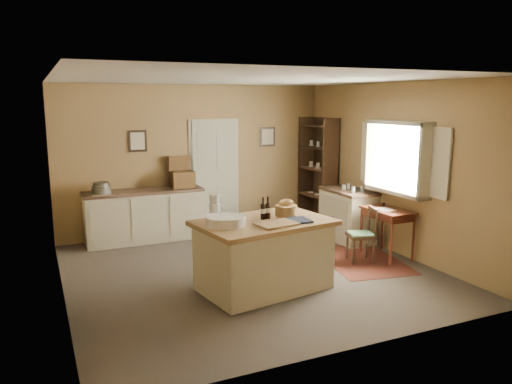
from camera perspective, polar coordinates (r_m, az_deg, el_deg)
ground at (r=7.25m, az=-0.67°, el=-9.04°), size 5.00×5.00×0.00m
wall_back at (r=9.24m, az=-6.91°, el=3.74°), size 5.00×0.10×2.70m
wall_front at (r=4.77m, az=11.38°, el=-2.71°), size 5.00×0.10×2.70m
wall_left at (r=6.36m, az=-21.82°, el=0.03°), size 0.10×5.00×2.70m
wall_right at (r=8.23m, az=15.49°, el=2.61°), size 0.10×5.00×2.70m
ceiling at (r=6.84m, az=-0.72°, el=12.81°), size 5.00×5.00×0.00m
door at (r=9.36m, az=-4.77°, el=2.05°), size 0.97×0.06×2.11m
framed_prints at (r=9.25m, az=-5.73°, el=6.07°), size 2.82×0.02×0.38m
window at (r=8.00m, az=16.05°, el=3.82°), size 0.25×1.99×1.12m
work_island at (r=6.47m, az=0.81°, el=-6.98°), size 1.83×1.35×1.20m
sideboard at (r=8.85m, az=-12.58°, el=-2.44°), size 2.02×0.58×1.18m
rug at (r=7.87m, az=11.98°, el=-7.65°), size 1.37×1.77×0.01m
writing_desk at (r=7.96m, az=14.78°, el=-2.64°), size 0.50×0.81×0.82m
desk_chair at (r=7.71m, az=11.89°, el=-4.89°), size 0.48×0.48×0.82m
right_cabinet at (r=8.82m, az=10.45°, el=-2.56°), size 0.59×1.06×0.99m
shelving_unit at (r=9.80m, az=7.30°, el=2.31°), size 0.36×0.94×2.09m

